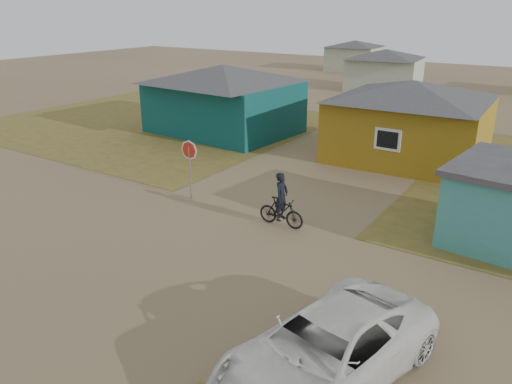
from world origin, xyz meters
TOP-DOWN VIEW (x-y plane):
  - ground at (0.00, 0.00)m, footprint 120.00×120.00m
  - grass_nw at (-14.00, 13.00)m, footprint 20.00×18.00m
  - house_teal at (-8.50, 13.50)m, footprint 8.93×7.08m
  - house_yellow at (2.50, 14.00)m, footprint 7.72×6.76m
  - house_pale_west at (-6.00, 34.00)m, footprint 7.04×6.15m
  - house_pale_north at (-14.00, 46.00)m, footprint 6.28×5.81m
  - stop_sign at (-2.89, 3.84)m, footprint 0.74×0.35m
  - cyclist at (1.43, 3.57)m, footprint 1.73×0.63m
  - vehicle at (6.13, -2.52)m, footprint 3.54×5.73m

SIDE VIEW (x-z plane):
  - ground at x=0.00m, z-range 0.00..0.00m
  - grass_nw at x=-14.00m, z-range 0.00..0.01m
  - cyclist at x=1.43m, z-range -0.26..1.68m
  - vehicle at x=6.13m, z-range 0.00..1.48m
  - house_pale_north at x=-14.00m, z-range 0.05..3.45m
  - stop_sign at x=-2.89m, z-range 0.57..2.97m
  - house_pale_west at x=-6.00m, z-range 0.06..3.66m
  - house_yellow at x=2.50m, z-range 0.05..3.95m
  - house_teal at x=-8.50m, z-range 0.05..4.05m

